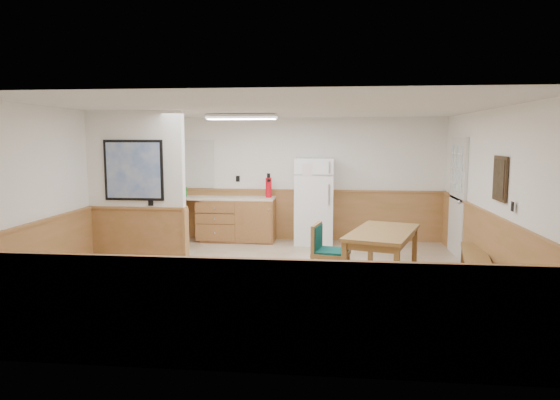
# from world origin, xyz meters

# --- Properties ---
(ground) EXTENTS (6.00, 6.00, 0.00)m
(ground) POSITION_xyz_m (0.00, 0.00, 0.00)
(ground) COLOR tan
(ground) RESTS_ON ground
(ceiling) EXTENTS (6.00, 6.00, 0.02)m
(ceiling) POSITION_xyz_m (0.00, 0.00, 2.50)
(ceiling) COLOR silver
(ceiling) RESTS_ON back_wall
(back_wall) EXTENTS (6.00, 0.02, 2.50)m
(back_wall) POSITION_xyz_m (0.00, 3.00, 1.25)
(back_wall) COLOR white
(back_wall) RESTS_ON ground
(right_wall) EXTENTS (0.02, 6.00, 2.50)m
(right_wall) POSITION_xyz_m (3.00, 0.00, 1.25)
(right_wall) COLOR white
(right_wall) RESTS_ON ground
(left_wall) EXTENTS (0.02, 6.00, 2.50)m
(left_wall) POSITION_xyz_m (-3.00, 0.00, 1.25)
(left_wall) COLOR white
(left_wall) RESTS_ON ground
(wainscot_back) EXTENTS (6.00, 0.04, 1.00)m
(wainscot_back) POSITION_xyz_m (0.00, 2.98, 0.50)
(wainscot_back) COLOR #B67348
(wainscot_back) RESTS_ON ground
(wainscot_right) EXTENTS (0.04, 6.00, 1.00)m
(wainscot_right) POSITION_xyz_m (2.98, 0.00, 0.50)
(wainscot_right) COLOR #B67348
(wainscot_right) RESTS_ON ground
(wainscot_left) EXTENTS (0.04, 6.00, 1.00)m
(wainscot_left) POSITION_xyz_m (-2.98, 0.00, 0.50)
(wainscot_left) COLOR #B67348
(wainscot_left) RESTS_ON ground
(partition_wall) EXTENTS (1.50, 0.20, 2.50)m
(partition_wall) POSITION_xyz_m (-2.25, 0.19, 1.23)
(partition_wall) COLOR white
(partition_wall) RESTS_ON ground
(kitchen_counter) EXTENTS (2.20, 0.61, 1.00)m
(kitchen_counter) POSITION_xyz_m (-1.21, 2.68, 0.46)
(kitchen_counter) COLOR #A05E38
(kitchen_counter) RESTS_ON ground
(exterior_door) EXTENTS (0.07, 1.02, 2.15)m
(exterior_door) POSITION_xyz_m (2.96, 1.90, 1.05)
(exterior_door) COLOR silver
(exterior_door) RESTS_ON ground
(kitchen_window) EXTENTS (0.80, 0.04, 1.00)m
(kitchen_window) POSITION_xyz_m (-2.10, 2.98, 1.55)
(kitchen_window) COLOR silver
(kitchen_window) RESTS_ON back_wall
(wall_painting) EXTENTS (0.04, 0.50, 0.60)m
(wall_painting) POSITION_xyz_m (2.97, -0.30, 1.55)
(wall_painting) COLOR #322314
(wall_painting) RESTS_ON right_wall
(fluorescent_fixture) EXTENTS (1.20, 0.30, 0.09)m
(fluorescent_fixture) POSITION_xyz_m (-0.80, 1.30, 2.45)
(fluorescent_fixture) COLOR silver
(fluorescent_fixture) RESTS_ON ceiling
(refrigerator) EXTENTS (0.76, 0.72, 1.70)m
(refrigerator) POSITION_xyz_m (0.39, 2.63, 0.85)
(refrigerator) COLOR white
(refrigerator) RESTS_ON ground
(dining_table) EXTENTS (1.28, 1.81, 0.75)m
(dining_table) POSITION_xyz_m (1.49, 0.06, 0.65)
(dining_table) COLOR olive
(dining_table) RESTS_ON ground
(dining_bench) EXTENTS (0.64, 1.58, 0.45)m
(dining_bench) POSITION_xyz_m (2.80, 0.05, 0.34)
(dining_bench) COLOR olive
(dining_bench) RESTS_ON ground
(dining_chair) EXTENTS (0.78, 0.60, 0.85)m
(dining_chair) POSITION_xyz_m (0.65, -0.05, 0.49)
(dining_chair) COLOR olive
(dining_chair) RESTS_ON ground
(fire_extinguisher) EXTENTS (0.13, 0.13, 0.49)m
(fire_extinguisher) POSITION_xyz_m (-0.52, 2.71, 1.11)
(fire_extinguisher) COLOR red
(fire_extinguisher) RESTS_ON kitchen_counter
(soap_bottle) EXTENTS (0.07, 0.07, 0.20)m
(soap_bottle) POSITION_xyz_m (-2.23, 2.67, 1.00)
(soap_bottle) COLOR #198C27
(soap_bottle) RESTS_ON kitchen_counter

